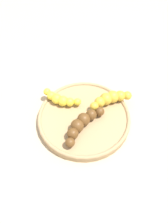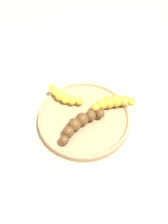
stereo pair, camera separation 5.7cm
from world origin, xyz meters
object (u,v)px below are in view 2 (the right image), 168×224
Objects in this scene: banana_spotted at (113,102)px; fruit_bowl at (84,118)px; banana_overripe at (80,123)px; banana_yellow at (64,96)px.

fruit_bowl is at bearing 101.62° from banana_spotted.
fruit_bowl is 2.01× the size of banana_spotted.
banana_overripe reaches higher than banana_yellow.
banana_yellow is at bearing -14.62° from banana_overripe.
banana_yellow is (0.07, 0.04, 0.02)m from fruit_bowl.
banana_overripe is at bearing 146.05° from fruit_bowl.
banana_spotted is at bearing -82.54° from fruit_bowl.
banana_spotted is (0.04, -0.10, 0.00)m from banana_overripe.
banana_yellow is at bearing 67.95° from banana_spotted.
banana_spotted is (0.01, -0.08, 0.02)m from fruit_bowl.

